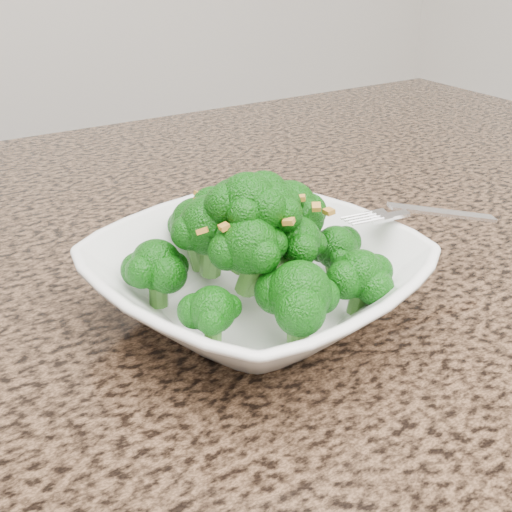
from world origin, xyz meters
TOP-DOWN VIEW (x-y plane):
  - granite_counter at (0.00, 0.30)m, footprint 1.64×1.04m
  - bowl at (0.07, 0.24)m, footprint 0.29×0.29m
  - broccoli_pile at (0.07, 0.24)m, footprint 0.21×0.21m
  - garlic_topping at (0.07, 0.24)m, footprint 0.13×0.13m
  - fork at (0.20, 0.22)m, footprint 0.17×0.08m

SIDE VIEW (x-z plane):
  - granite_counter at x=0.00m, z-range 0.87..0.90m
  - bowl at x=0.07m, z-range 0.90..0.96m
  - fork at x=0.20m, z-range 0.96..0.97m
  - broccoli_pile at x=0.07m, z-range 0.96..1.04m
  - garlic_topping at x=0.07m, z-range 1.04..1.04m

